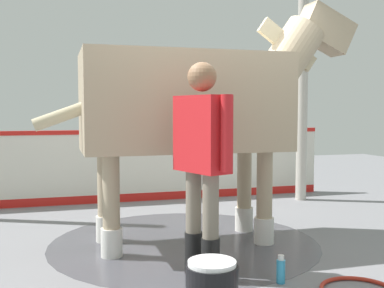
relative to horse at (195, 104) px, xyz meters
The scene contains 9 objects.
ground_plane 1.43m from the horse, 81.80° to the right, with size 16.00×16.00×0.02m, color gray.
wet_patch 1.42m from the horse, behind, with size 2.74×2.74×0.00m, color #4C4C54.
barrier_wall 2.53m from the horse, 91.90° to the left, with size 5.75×0.17×1.07m.
roof_post_near 2.82m from the horse, 37.68° to the left, with size 0.16×0.16×3.00m, color #B7B2A8.
horse is the anchor object (origin of this frame).
handler 1.11m from the horse, 104.30° to the right, with size 0.37×0.66×1.74m.
wash_bucket 2.11m from the horse, 103.58° to the right, with size 0.35×0.35×0.35m.
bottle_shampoo 1.89m from the horse, 77.50° to the right, with size 0.07×0.07×0.22m.
bottle_spray 1.95m from the horse, 96.74° to the right, with size 0.08×0.08×0.19m.
Camera 1 is at (-1.45, -4.44, 1.35)m, focal length 44.01 mm.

